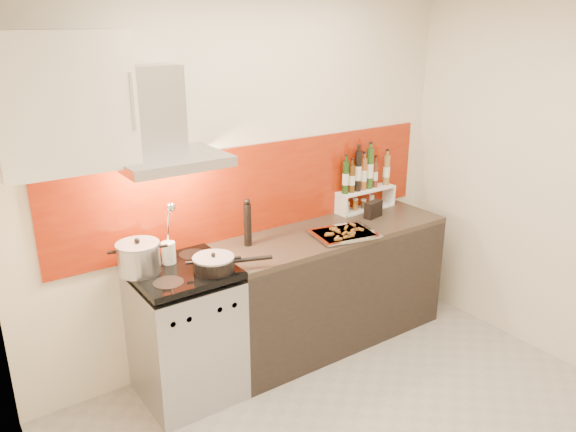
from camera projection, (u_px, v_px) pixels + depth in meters
back_wall at (251, 178)px, 3.94m from camera, size 3.40×0.02×2.60m
left_wall at (42, 343)px, 1.94m from camera, size 0.02×2.80×2.60m
right_wall at (575, 185)px, 3.77m from camera, size 0.02×2.80×2.60m
backsplash at (259, 189)px, 3.98m from camera, size 3.00×0.02×0.64m
range_stove at (186, 334)px, 3.61m from camera, size 0.60×0.60×0.91m
counter at (331, 285)px, 4.26m from camera, size 1.80×0.60×0.90m
range_hood at (162, 130)px, 3.29m from camera, size 0.62×0.50×0.61m
upper_cabinet at (61, 102)px, 2.91m from camera, size 0.70×0.35×0.72m
stock_pot at (139, 258)px, 3.37m from camera, size 0.26×0.26×0.22m
saute_pan at (215, 263)px, 3.41m from camera, size 0.48×0.26×0.12m
utensil_jar at (169, 246)px, 3.48m from camera, size 0.09×0.13×0.42m
pepper_mill at (248, 223)px, 3.77m from camera, size 0.05×0.05×0.33m
step_shelf at (364, 184)px, 4.47m from camera, size 0.53×0.15×0.50m
caddy_box at (373, 210)px, 4.35m from camera, size 0.17×0.10×0.13m
baking_tray at (344, 233)px, 3.99m from camera, size 0.50×0.42×0.03m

